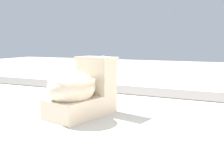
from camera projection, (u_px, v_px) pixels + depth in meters
name	position (u px, v px, depth m)	size (l,w,h in m)	color
ground_plane	(91.00, 111.00, 2.43)	(14.00, 14.00, 0.00)	#B7B2A8
gravel_strip	(171.00, 93.00, 3.26)	(0.56, 8.00, 0.01)	#605B56
toilet	(80.00, 91.00, 2.26)	(0.70, 0.51, 0.52)	beige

